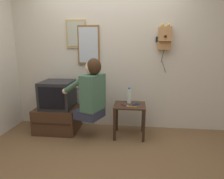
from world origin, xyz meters
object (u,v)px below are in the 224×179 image
Objects in this scene: cell_phone_spare at (136,104)px; toothbrush at (131,107)px; wall_mirror at (89,45)px; water_bottle at (129,96)px; person at (91,91)px; wall_phone_antique at (165,38)px; framed_picture at (76,34)px; cell_phone_held at (124,105)px; television at (58,94)px.

toothbrush is (-0.07, -0.14, 0.00)m from cell_phone_spare.
wall_mirror is 1.12m from water_bottle.
toothbrush is (0.61, 0.04, -0.24)m from person.
wall_phone_antique is 1.64× the size of framed_picture.
wall_phone_antique reaches higher than wall_mirror.
toothbrush is at bearing -60.52° from cell_phone_held.
framed_picture is (-1.48, 0.04, 0.07)m from wall_phone_antique.
cell_phone_held is at bearing -34.14° from wall_mirror.
cell_phone_spare is 0.16m from toothbrush.
toothbrush is at bearing -27.58° from framed_picture.
framed_picture is 1.39m from water_bottle.
wall_phone_antique is at bearing -1.85° from wall_mirror.
wall_mirror is at bearing 55.08° from toothbrush.
wall_phone_antique reaches higher than television.
wall_phone_antique reaches higher than person.
television is at bearing -171.16° from wall_phone_antique.
cell_phone_held is (0.86, -0.44, -1.10)m from framed_picture.
television is 2.01× the size of water_bottle.
person is 1.96× the size of framed_picture.
wall_phone_antique is 1.48m from framed_picture.
cell_phone_spare is at bearing -54.18° from person.
toothbrush is (1.24, -0.19, -0.11)m from television.
television reaches higher than cell_phone_spare.
person is 6.00× the size of toothbrush.
toothbrush is at bearing -65.47° from person.
cell_phone_spare is (1.31, -0.05, -0.11)m from television.
person reaches higher than toothbrush.
television is 1.14m from cell_phone_held.
cell_phone_held is (-0.62, -0.40, -1.03)m from wall_phone_antique.
framed_picture is 1.55m from toothbrush.
wall_mirror reaches higher than water_bottle.
wall_phone_antique reaches higher than water_bottle.
person is at bearing -132.16° from cell_phone_spare.
wall_mirror is 4.82× the size of cell_phone_spare.
framed_picture reaches higher than toothbrush.
cell_phone_spare is at bearing -7.55° from cell_phone_held.
toothbrush is (-0.51, -0.46, -1.03)m from wall_phone_antique.
framed_picture reaches higher than person.
television is 3.73× the size of cell_phone_held.
framed_picture is at bearing 61.13° from toothbrush.
person is at bearing 92.04° from toothbrush.
wall_mirror is at bearing 115.95° from cell_phone_held.
cell_phone_held is at bearing -147.23° from wall_phone_antique.
cell_phone_spare is 0.54× the size of water_bottle.
cell_phone_spare is at bearing -23.53° from wall_mirror.
cell_phone_held and cell_phone_spare have the same top height.
cell_phone_held is at bearing -124.41° from cell_phone_spare.
water_bottle is (-0.55, -0.25, -0.92)m from wall_phone_antique.
framed_picture reaches higher than wall_phone_antique.
person is 6.79× the size of cell_phone_spare.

